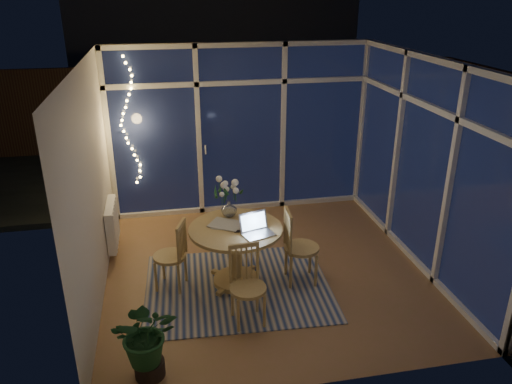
% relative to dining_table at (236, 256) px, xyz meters
% --- Properties ---
extents(floor, '(4.00, 4.00, 0.00)m').
position_rel_dining_table_xyz_m(floor, '(0.44, 0.20, -0.37)').
color(floor, olive).
rests_on(floor, ground).
extents(ceiling, '(4.00, 4.00, 0.00)m').
position_rel_dining_table_xyz_m(ceiling, '(0.44, 0.20, 2.23)').
color(ceiling, white).
rests_on(ceiling, wall_back).
extents(wall_back, '(4.00, 0.04, 2.60)m').
position_rel_dining_table_xyz_m(wall_back, '(0.44, 2.20, 0.93)').
color(wall_back, beige).
rests_on(wall_back, floor).
extents(wall_front, '(4.00, 0.04, 2.60)m').
position_rel_dining_table_xyz_m(wall_front, '(0.44, -1.80, 0.93)').
color(wall_front, beige).
rests_on(wall_front, floor).
extents(wall_left, '(0.04, 4.00, 2.60)m').
position_rel_dining_table_xyz_m(wall_left, '(-1.56, 0.20, 0.93)').
color(wall_left, beige).
rests_on(wall_left, floor).
extents(wall_right, '(0.04, 4.00, 2.60)m').
position_rel_dining_table_xyz_m(wall_right, '(2.44, 0.20, 0.93)').
color(wall_right, beige).
rests_on(wall_right, floor).
extents(window_wall_back, '(4.00, 0.10, 2.60)m').
position_rel_dining_table_xyz_m(window_wall_back, '(0.44, 2.16, 0.93)').
color(window_wall_back, silver).
rests_on(window_wall_back, floor).
extents(window_wall_right, '(0.10, 4.00, 2.60)m').
position_rel_dining_table_xyz_m(window_wall_right, '(2.40, 0.20, 0.93)').
color(window_wall_right, silver).
rests_on(window_wall_right, floor).
extents(radiator, '(0.10, 0.70, 0.58)m').
position_rel_dining_table_xyz_m(radiator, '(-1.50, 1.10, 0.03)').
color(radiator, white).
rests_on(radiator, wall_left).
extents(fairy_lights, '(0.24, 0.10, 1.85)m').
position_rel_dining_table_xyz_m(fairy_lights, '(-1.21, 2.08, 1.15)').
color(fairy_lights, '#FFCE66').
rests_on(fairy_lights, window_wall_back).
extents(garden_patio, '(12.00, 6.00, 0.10)m').
position_rel_dining_table_xyz_m(garden_patio, '(0.94, 5.20, -0.43)').
color(garden_patio, black).
rests_on(garden_patio, ground).
extents(garden_fence, '(11.00, 0.08, 1.80)m').
position_rel_dining_table_xyz_m(garden_fence, '(0.44, 5.70, 0.53)').
color(garden_fence, '#381E14').
rests_on(garden_fence, ground).
extents(neighbour_roof, '(7.00, 3.00, 2.20)m').
position_rel_dining_table_xyz_m(neighbour_roof, '(0.74, 8.70, 1.83)').
color(neighbour_roof, '#32363D').
rests_on(neighbour_roof, ground).
extents(garden_shrubs, '(0.90, 0.90, 0.90)m').
position_rel_dining_table_xyz_m(garden_shrubs, '(-0.36, 3.60, 0.08)').
color(garden_shrubs, black).
rests_on(garden_shrubs, ground).
extents(rug, '(2.27, 1.86, 0.01)m').
position_rel_dining_table_xyz_m(rug, '(0.00, -0.10, -0.37)').
color(rug, '#BCAE98').
rests_on(rug, floor).
extents(dining_table, '(1.15, 1.15, 0.75)m').
position_rel_dining_table_xyz_m(dining_table, '(0.00, 0.00, 0.00)').
color(dining_table, '#A3864A').
rests_on(dining_table, floor).
extents(chair_left, '(0.52, 0.52, 0.88)m').
position_rel_dining_table_xyz_m(chair_left, '(-0.78, 0.06, 0.07)').
color(chair_left, '#A3864A').
rests_on(chair_left, floor).
extents(chair_right, '(0.47, 0.47, 0.96)m').
position_rel_dining_table_xyz_m(chair_right, '(0.77, -0.11, 0.11)').
color(chair_right, '#A3864A').
rests_on(chair_right, floor).
extents(chair_front, '(0.44, 0.44, 0.89)m').
position_rel_dining_table_xyz_m(chair_front, '(0.00, -0.78, 0.07)').
color(chair_front, '#A3864A').
rests_on(chair_front, floor).
extents(laptop, '(0.42, 0.38, 0.25)m').
position_rel_dining_table_xyz_m(laptop, '(0.23, -0.22, 0.50)').
color(laptop, '#B8B7BC').
rests_on(laptop, dining_table).
extents(flower_vase, '(0.21, 0.21, 0.21)m').
position_rel_dining_table_xyz_m(flower_vase, '(-0.03, 0.33, 0.48)').
color(flower_vase, white).
rests_on(flower_vase, dining_table).
extents(bowl, '(0.16, 0.16, 0.04)m').
position_rel_dining_table_xyz_m(bowl, '(0.31, 0.09, 0.39)').
color(bowl, white).
rests_on(bowl, dining_table).
extents(newspapers, '(0.45, 0.40, 0.01)m').
position_rel_dining_table_xyz_m(newspapers, '(-0.10, 0.07, 0.38)').
color(newspapers, '#BAB8B1').
rests_on(newspapers, dining_table).
extents(phone, '(0.11, 0.08, 0.01)m').
position_rel_dining_table_xyz_m(phone, '(0.02, -0.11, 0.38)').
color(phone, black).
rests_on(phone, dining_table).
extents(potted_plant, '(0.55, 0.48, 0.76)m').
position_rel_dining_table_xyz_m(potted_plant, '(-1.03, -1.39, 0.01)').
color(potted_plant, '#1A4924').
rests_on(potted_plant, floor).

